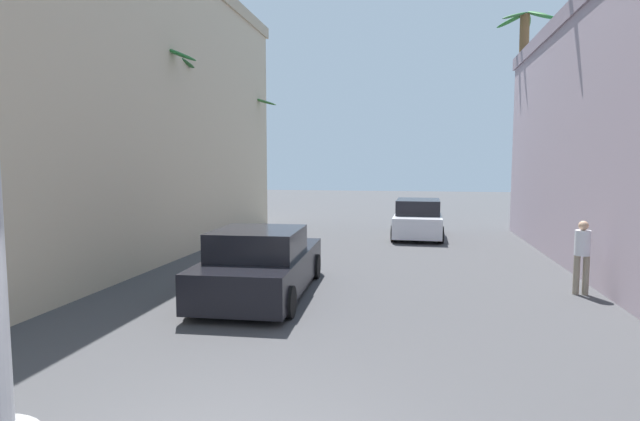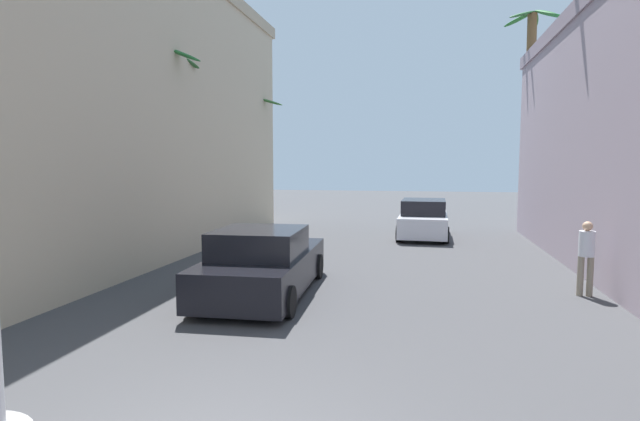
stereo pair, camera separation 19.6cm
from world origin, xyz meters
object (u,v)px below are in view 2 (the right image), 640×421
car_far (423,219)px  palm_tree_far_right (530,107)px  palm_tree_mid_left (162,130)px  pedestrian_mid_right (586,252)px  street_lamp (635,105)px  palm_tree_far_left (253,148)px  car_lead (263,264)px  palm_tree_mid_right (593,74)px

car_far → palm_tree_far_right: palm_tree_far_right is taller
palm_tree_mid_left → pedestrian_mid_right: palm_tree_mid_left is taller
street_lamp → palm_tree_far_right: size_ratio=0.71×
palm_tree_far_right → pedestrian_mid_right: 12.11m
car_far → palm_tree_far_left: 8.89m
car_lead → palm_tree_mid_left: bearing=141.1°
car_far → pedestrian_mid_right: pedestrian_mid_right is taller
palm_tree_far_right → palm_tree_mid_right: palm_tree_far_right is taller
car_lead → pedestrian_mid_right: size_ratio=2.92×
street_lamp → palm_tree_mid_left: 12.53m
palm_tree_far_left → pedestrian_mid_right: bearing=-42.7°
car_lead → car_far: (3.60, 10.10, 0.03)m
car_far → palm_tree_mid_left: 10.88m
street_lamp → palm_tree_mid_left: street_lamp is taller
palm_tree_far_left → pedestrian_mid_right: size_ratio=3.67×
palm_tree_mid_left → palm_tree_far_left: bearing=90.2°
palm_tree_far_left → palm_tree_mid_right: size_ratio=0.68×
car_lead → palm_tree_far_left: bearing=110.2°
palm_tree_far_right → pedestrian_mid_right: palm_tree_far_right is taller
street_lamp → car_far: 11.54m
palm_tree_mid_right → car_lead: bearing=-147.3°
car_lead → palm_tree_far_left: (-4.48, 12.18, 3.09)m
street_lamp → car_far: bearing=110.6°
street_lamp → palm_tree_far_left: bearing=134.0°
car_lead → pedestrian_mid_right: bearing=10.6°
car_lead → palm_tree_far_left: 13.34m
car_lead → palm_tree_mid_right: 11.09m
palm_tree_far_right → pedestrian_mid_right: bearing=-94.1°
car_far → street_lamp: bearing=-69.4°
car_far → palm_tree_far_left: bearing=165.6°
palm_tree_far_left → street_lamp: bearing=-46.0°
car_far → palm_tree_mid_left: bearing=-141.0°
car_lead → car_far: same height
palm_tree_far_left → palm_tree_far_right: (12.53, 0.40, 1.69)m
palm_tree_mid_right → street_lamp: bearing=-98.9°
street_lamp → pedestrian_mid_right: street_lamp is taller
palm_tree_far_right → street_lamp: bearing=-92.5°
car_lead → street_lamp: bearing=-1.7°
car_far → palm_tree_far_right: (4.44, 2.47, 4.75)m
car_far → palm_tree_far_right: size_ratio=0.46×
pedestrian_mid_right → car_lead: bearing=-169.4°
street_lamp → palm_tree_far_right: 12.89m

